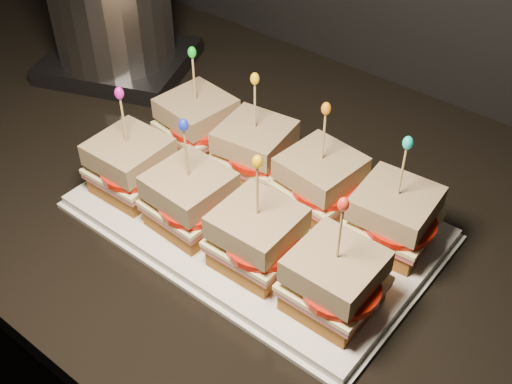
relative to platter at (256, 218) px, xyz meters
The scene contains 60 objects.
granite_slab 0.18m from the platter, 21.90° to the left, with size 2.23×0.75×0.03m, color black.
platter is the anchor object (origin of this frame).
platter_rim 0.01m from the platter, ahead, with size 0.47×0.29×0.01m, color white.
sandwich_0_bread_bot 0.18m from the platter, 158.15° to the left, with size 0.09×0.09×0.02m, color brown.
sandwich_0_ham 0.18m from the platter, 158.15° to the left, with size 0.10×0.09×0.01m, color #CA5C5D.
sandwich_0_cheese 0.18m from the platter, 158.15° to the left, with size 0.10×0.10×0.01m, color #FFF7A8.
sandwich_0_tomato 0.17m from the platter, 158.54° to the left, with size 0.09×0.09×0.01m, color red.
sandwich_0_bread_top 0.19m from the platter, 158.15° to the left, with size 0.09×0.09×0.03m, color #4D2A10.
sandwich_0_pick 0.21m from the platter, 158.15° to the left, with size 0.00×0.00×0.09m, color tan.
sandwich_0_frill 0.24m from the platter, 158.15° to the left, with size 0.01×0.01×0.02m, color green.
sandwich_1_bread_bot 0.09m from the platter, 129.73° to the left, with size 0.09×0.09×0.02m, color brown.
sandwich_1_ham 0.09m from the platter, 129.73° to the left, with size 0.10×0.09×0.01m, color #CA5C5D.
sandwich_1_cheese 0.10m from the platter, 129.73° to the left, with size 0.10×0.10×0.01m, color #FFF7A8.
sandwich_1_tomato 0.09m from the platter, 125.49° to the left, with size 0.09×0.09×0.01m, color red.
sandwich_1_bread_top 0.11m from the platter, 129.73° to the left, with size 0.09×0.09×0.03m, color #4D2A10.
sandwich_1_pick 0.15m from the platter, 129.73° to the left, with size 0.00×0.00×0.09m, color tan.
sandwich_1_frill 0.18m from the platter, 129.73° to the left, with size 0.01×0.01×0.02m, color yellow.
sandwich_2_bread_bot 0.09m from the platter, 50.27° to the left, with size 0.09×0.09×0.02m, color brown.
sandwich_2_ham 0.09m from the platter, 50.27° to the left, with size 0.10×0.09×0.01m, color #CA5C5D.
sandwich_2_cheese 0.10m from the platter, 50.27° to the left, with size 0.10×0.10×0.01m, color #FFF7A8.
sandwich_2_tomato 0.10m from the platter, 41.83° to the left, with size 0.09×0.09×0.01m, color red.
sandwich_2_bread_top 0.11m from the platter, 50.27° to the left, with size 0.09×0.09×0.03m, color #4D2A10.
sandwich_2_pick 0.15m from the platter, 50.27° to the left, with size 0.00×0.00×0.09m, color tan.
sandwich_2_frill 0.18m from the platter, 50.27° to the left, with size 0.01×0.01×0.02m, color orange.
sandwich_3_bread_bot 0.18m from the platter, 21.85° to the left, with size 0.09×0.09×0.02m, color brown.
sandwich_3_ham 0.18m from the platter, 21.85° to the left, with size 0.10×0.09×0.01m, color #CA5C5D.
sandwich_3_cheese 0.18m from the platter, 21.85° to the left, with size 0.10×0.10×0.01m, color #FFF7A8.
sandwich_3_tomato 0.19m from the platter, 18.74° to the left, with size 0.09×0.09×0.01m, color red.
sandwich_3_bread_top 0.19m from the platter, 21.85° to the left, with size 0.09×0.09×0.03m, color #4D2A10.
sandwich_3_pick 0.21m from the platter, 21.85° to the left, with size 0.00×0.00×0.09m, color tan.
sandwich_3_frill 0.24m from the platter, 21.85° to the left, with size 0.01×0.01×0.02m, color #10C9B6.
sandwich_4_bread_bot 0.18m from the platter, 158.15° to the right, with size 0.09×0.09×0.02m, color brown.
sandwich_4_ham 0.18m from the platter, 158.15° to the right, with size 0.10×0.09×0.01m, color #CA5C5D.
sandwich_4_cheese 0.18m from the platter, 158.15° to the right, with size 0.10×0.10×0.01m, color #FFF7A8.
sandwich_4_tomato 0.18m from the platter, 154.71° to the right, with size 0.09×0.09×0.01m, color red.
sandwich_4_bread_top 0.19m from the platter, 158.15° to the right, with size 0.09×0.09×0.03m, color #4D2A10.
sandwich_4_pick 0.21m from the platter, 158.15° to the right, with size 0.00×0.00×0.09m, color tan.
sandwich_4_frill 0.24m from the platter, 158.15° to the right, with size 0.01×0.01×0.02m, color #C315A3.
sandwich_5_bread_bot 0.09m from the platter, 129.73° to the right, with size 0.09×0.09×0.02m, color brown.
sandwich_5_ham 0.09m from the platter, 129.73° to the right, with size 0.10×0.09×0.01m, color #CA5C5D.
sandwich_5_cheese 0.10m from the platter, 129.73° to the right, with size 0.10×0.10×0.01m, color #FFF7A8.
sandwich_5_tomato 0.10m from the platter, 120.68° to the right, with size 0.09×0.09×0.01m, color red.
sandwich_5_bread_top 0.11m from the platter, 129.73° to the right, with size 0.09×0.09×0.03m, color #4D2A10.
sandwich_5_pick 0.15m from the platter, 129.73° to the right, with size 0.00×0.00×0.09m, color tan.
sandwich_5_frill 0.18m from the platter, 129.73° to the right, with size 0.01×0.01×0.02m, color #162AD9.
sandwich_6_bread_bot 0.09m from the platter, 50.27° to the right, with size 0.09×0.09×0.02m, color brown.
sandwich_6_ham 0.09m from the platter, 50.27° to the right, with size 0.10×0.09×0.01m, color #CA5C5D.
sandwich_6_cheese 0.10m from the platter, 50.27° to the right, with size 0.10×0.10×0.01m, color #FFF7A8.
sandwich_6_tomato 0.11m from the platter, 47.09° to the right, with size 0.09×0.09×0.01m, color red.
sandwich_6_bread_top 0.11m from the platter, 50.27° to the right, with size 0.09×0.09×0.03m, color #4D2A10.
sandwich_6_pick 0.15m from the platter, 50.27° to the right, with size 0.00×0.00×0.09m, color tan.
sandwich_6_frill 0.18m from the platter, 50.27° to the right, with size 0.01×0.01×0.02m, color #F2BC05.
sandwich_7_bread_bot 0.18m from the platter, 21.85° to the right, with size 0.09×0.09×0.02m, color brown.
sandwich_7_ham 0.18m from the platter, 21.85° to the right, with size 0.10×0.09×0.01m, color #CA5C5D.
sandwich_7_cheese 0.18m from the platter, 21.85° to the right, with size 0.10×0.10×0.01m, color #FFF7A8.
sandwich_7_tomato 0.20m from the platter, 22.19° to the right, with size 0.09×0.09×0.01m, color red.
sandwich_7_bread_top 0.19m from the platter, 21.85° to the right, with size 0.09×0.09×0.03m, color #4D2A10.
sandwich_7_pick 0.21m from the platter, 21.85° to the right, with size 0.00×0.00×0.09m, color tan.
sandwich_7_frill 0.24m from the platter, 21.85° to the right, with size 0.01×0.01×0.02m, color red.
appliance_base 0.48m from the platter, 159.94° to the left, with size 0.24×0.20×0.03m, color #262628.
Camera 1 is at (-0.41, 1.08, 1.48)m, focal length 45.00 mm.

